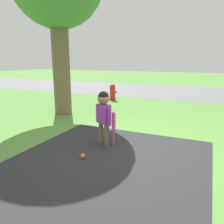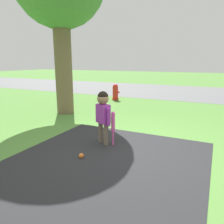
{
  "view_description": "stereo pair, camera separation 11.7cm",
  "coord_description": "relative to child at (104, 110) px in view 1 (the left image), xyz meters",
  "views": [
    {
      "loc": [
        1.35,
        -3.65,
        1.62
      ],
      "look_at": [
        -0.51,
        0.45,
        0.56
      ],
      "focal_mm": 35.0,
      "sensor_mm": 36.0,
      "label": 1
    },
    {
      "loc": [
        1.45,
        -3.6,
        1.62
      ],
      "look_at": [
        -0.51,
        0.45,
        0.56
      ],
      "focal_mm": 35.0,
      "sensor_mm": 36.0,
      "label": 2
    }
  ],
  "objects": [
    {
      "name": "fire_hydrant",
      "position": [
        -1.9,
        4.64,
        -0.35
      ],
      "size": [
        0.32,
        0.29,
        0.68
      ],
      "color": "red",
      "rests_on": "ground"
    },
    {
      "name": "baseball_bat",
      "position": [
        0.22,
        0.0,
        -0.25
      ],
      "size": [
        0.07,
        0.07,
        0.68
      ],
      "color": "#E54CA5",
      "rests_on": "ground"
    },
    {
      "name": "street_strip",
      "position": [
        0.51,
        8.5,
        -0.68
      ],
      "size": [
        40.0,
        6.0,
        0.01
      ],
      "color": "slate",
      "rests_on": "ground"
    },
    {
      "name": "sports_ball",
      "position": [
        -0.02,
        -0.77,
        -0.64
      ],
      "size": [
        0.09,
        0.09,
        0.09
      ],
      "color": "orange",
      "rests_on": "ground"
    },
    {
      "name": "child",
      "position": [
        0.0,
        0.0,
        0.0
      ],
      "size": [
        0.39,
        0.27,
        1.06
      ],
      "rotation": [
        0.0,
        0.0,
        -0.47
      ],
      "color": "#6B5B4C",
      "rests_on": "ground"
    },
    {
      "name": "ground_plane",
      "position": [
        0.51,
        -0.05,
        -0.69
      ],
      "size": [
        60.0,
        60.0,
        0.0
      ],
      "primitive_type": "plane",
      "color": "#518438"
    }
  ]
}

